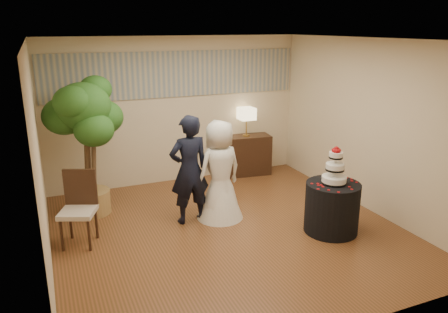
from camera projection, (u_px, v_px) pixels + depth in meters
name	position (u px, v px, depth m)	size (l,w,h in m)	color
floor	(228.00, 231.00, 6.61)	(5.00, 5.00, 0.00)	brown
ceiling	(229.00, 39.00, 5.80)	(5.00, 5.00, 0.00)	white
wall_back	(177.00, 111.00, 8.41)	(5.00, 0.06, 2.80)	beige
wall_front	(337.00, 205.00, 4.00)	(5.00, 0.06, 2.80)	beige
wall_left	(39.00, 162.00, 5.27)	(0.06, 5.00, 2.80)	beige
wall_right	(368.00, 126.00, 7.14)	(0.06, 5.00, 2.80)	beige
mural_border	(176.00, 74.00, 8.19)	(4.90, 0.02, 0.85)	gray
groom	(189.00, 170.00, 6.68)	(0.63, 0.41, 1.72)	black
bride	(220.00, 170.00, 6.84)	(0.78, 0.75, 1.60)	white
cake_table	(332.00, 208.00, 6.49)	(0.80, 0.80, 0.76)	black
wedding_cake	(335.00, 165.00, 6.29)	(0.36, 0.36, 0.56)	white
console	(246.00, 155.00, 9.01)	(0.98, 0.44, 0.82)	#311D12
table_lamp	(246.00, 122.00, 8.81)	(0.30, 0.30, 0.58)	beige
ficus_tree	(87.00, 147.00, 6.90)	(1.08, 1.08, 2.27)	#285A1D
side_chair	(78.00, 210.00, 6.05)	(0.48, 0.50, 1.05)	#311D12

